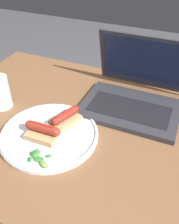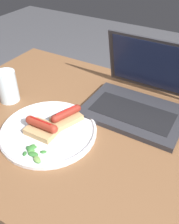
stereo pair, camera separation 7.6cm
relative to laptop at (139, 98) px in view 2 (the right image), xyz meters
The scene contains 7 objects.
desk 0.24m from the laptop, 127.41° to the right, with size 1.07×0.76×0.71m.
laptop is the anchor object (origin of this frame).
plate 0.32m from the laptop, 126.27° to the right, with size 0.30×0.30×0.02m.
sausage_toast_left 0.26m from the laptop, 130.59° to the right, with size 0.09×0.11×0.05m.
sausage_toast_middle 0.34m from the laptop, 125.53° to the right, with size 0.11×0.07×0.05m.
salad_pile 0.40m from the laptop, 114.39° to the right, with size 0.08×0.06×0.01m.
drinking_glass 0.47m from the laptop, 155.88° to the right, with size 0.07×0.07×0.11m.
Camera 2 is at (0.34, -0.53, 1.23)m, focal length 40.00 mm.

